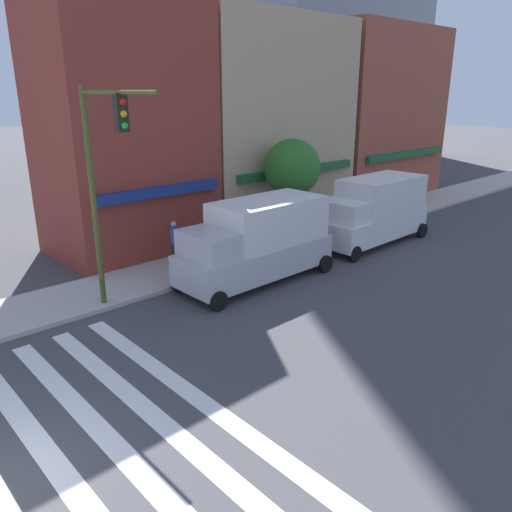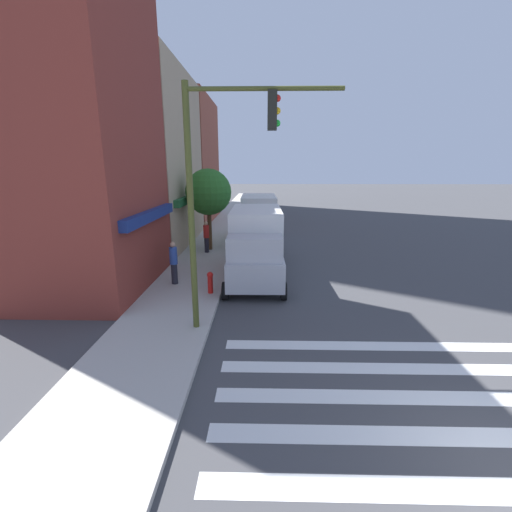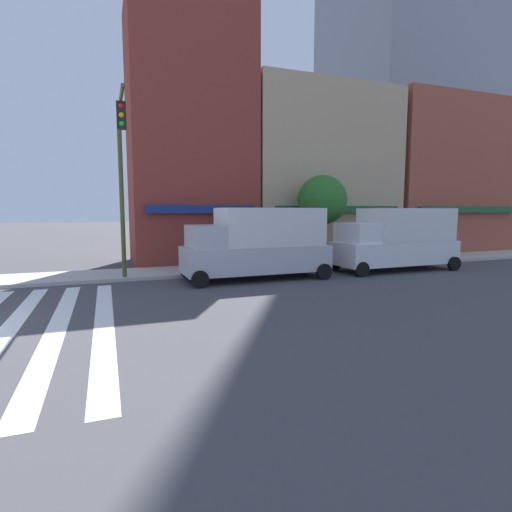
{
  "view_description": "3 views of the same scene",
  "coord_description": "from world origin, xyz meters",
  "views": [
    {
      "loc": [
        -1.32,
        -8.24,
        6.85
      ],
      "look_at": [
        10.51,
        4.7,
        1.0
      ],
      "focal_mm": 35.0,
      "sensor_mm": 36.0,
      "label": 1
    },
    {
      "loc": [
        -4.27,
        4.37,
        4.85
      ],
      "look_at": [
        10.51,
        4.7,
        1.0
      ],
      "focal_mm": 24.0,
      "sensor_mm": 36.0,
      "label": 2
    },
    {
      "loc": [
        4.56,
        -11.11,
        2.92
      ],
      "look_at": [
        10.51,
        4.7,
        1.0
      ],
      "focal_mm": 28.0,
      "sensor_mm": 36.0,
      "label": 3
    }
  ],
  "objects": [
    {
      "name": "pedestrian_red_jacket",
      "position": [
        14.58,
        7.59,
        1.07
      ],
      "size": [
        0.32,
        0.32,
        1.77
      ],
      "rotation": [
        0.0,
        0.0,
        3.81
      ],
      "color": "#23232D",
      "rests_on": "sidewalk_left"
    },
    {
      "name": "traffic_signal",
      "position": [
        5.23,
        5.54,
        4.67
      ],
      "size": [
        0.32,
        4.16,
        6.99
      ],
      "color": "#474C1E",
      "rests_on": "ground_plane"
    },
    {
      "name": "pedestrian_blue_shirt",
      "position": [
        9.15,
        8.05,
        1.07
      ],
      "size": [
        0.32,
        0.32,
        1.77
      ],
      "rotation": [
        0.0,
        0.0,
        2.35
      ],
      "color": "#23232D",
      "rests_on": "sidewalk_left"
    },
    {
      "name": "sidewalk_left",
      "position": [
        0.0,
        7.5,
        0.07
      ],
      "size": [
        120.0,
        3.0,
        0.15
      ],
      "color": "#B2ADA3",
      "rests_on": "ground_plane"
    },
    {
      "name": "storefront_row",
      "position": [
        18.24,
        11.5,
        5.78
      ],
      "size": [
        26.16,
        5.3,
        13.91
      ],
      "color": "maroon",
      "rests_on": "ground_plane"
    },
    {
      "name": "street_tree",
      "position": [
        15.3,
        7.5,
        3.47
      ],
      "size": [
        2.6,
        2.6,
        4.64
      ],
      "color": "brown",
      "rests_on": "sidewalk_left"
    },
    {
      "name": "box_truck_white",
      "position": [
        17.89,
        4.7,
        1.59
      ],
      "size": [
        6.25,
        2.42,
        3.04
      ],
      "rotation": [
        0.0,
        0.0,
        0.02
      ],
      "color": "white",
      "rests_on": "ground_plane"
    },
    {
      "name": "fire_hydrant",
      "position": [
        8.09,
        6.4,
        0.61
      ],
      "size": [
        0.24,
        0.24,
        0.84
      ],
      "color": "red",
      "rests_on": "sidewalk_left"
    },
    {
      "name": "box_truck_silver",
      "position": [
        10.6,
        4.7,
        1.59
      ],
      "size": [
        6.23,
        2.42,
        3.04
      ],
      "rotation": [
        0.0,
        0.0,
        0.01
      ],
      "color": "#B7B7BC",
      "rests_on": "ground_plane"
    }
  ]
}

